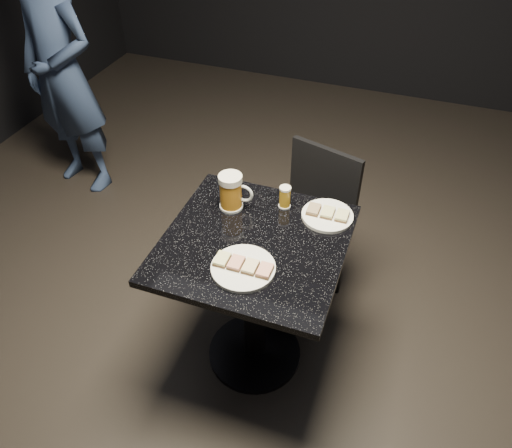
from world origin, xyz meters
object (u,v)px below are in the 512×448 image
object	(u,v)px
plate_small	(327,216)
table	(254,283)
plate_large	(243,268)
patron	(62,73)
chair	(310,221)
beer_tumbler	(285,197)
beer_mug	(232,192)

from	to	relation	value
plate_small	table	bearing A→B (deg)	-134.62
plate_large	patron	distance (m)	1.95
patron	chair	world-z (taller)	patron
patron	beer_tumbler	size ratio (longest dim) A/B	15.91
plate_large	table	bearing A→B (deg)	95.18
patron	table	bearing A→B (deg)	-21.64
beer_tumbler	chair	distance (m)	0.39
plate_small	chair	xyz separation A→B (m)	(-0.12, 0.25, -0.26)
table	plate_small	bearing A→B (deg)	45.38
plate_large	table	distance (m)	0.29
plate_large	beer_mug	size ratio (longest dim) A/B	1.50
table	beer_tumbler	world-z (taller)	beer_tumbler
table	patron	bearing A→B (deg)	148.57
table	beer_mug	xyz separation A→B (m)	(-0.16, 0.17, 0.32)
plate_large	beer_tumbler	distance (m)	0.40
table	beer_mug	size ratio (longest dim) A/B	4.75
plate_small	beer_mug	distance (m)	0.40
plate_large	beer_tumbler	size ratio (longest dim) A/B	2.42
plate_large	patron	bearing A→B (deg)	144.86
beer_mug	chair	bearing A→B (deg)	49.43
beer_mug	patron	bearing A→B (deg)	150.61
beer_tumbler	chair	xyz separation A→B (m)	(0.06, 0.24, -0.30)
beer_tumbler	plate_large	bearing A→B (deg)	-94.64
patron	chair	distance (m)	1.79
beer_tumbler	plate_small	bearing A→B (deg)	-2.48
patron	chair	xyz separation A→B (m)	(1.70, -0.49, -0.28)
plate_large	patron	size ratio (longest dim) A/B	0.15
beer_mug	beer_tumbler	size ratio (longest dim) A/B	1.61
patron	plate_small	bearing A→B (deg)	-12.18
beer_mug	plate_large	bearing A→B (deg)	-61.80
plate_large	plate_small	xyz separation A→B (m)	(0.22, 0.39, 0.00)
table	beer_tumbler	bearing A→B (deg)	79.15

